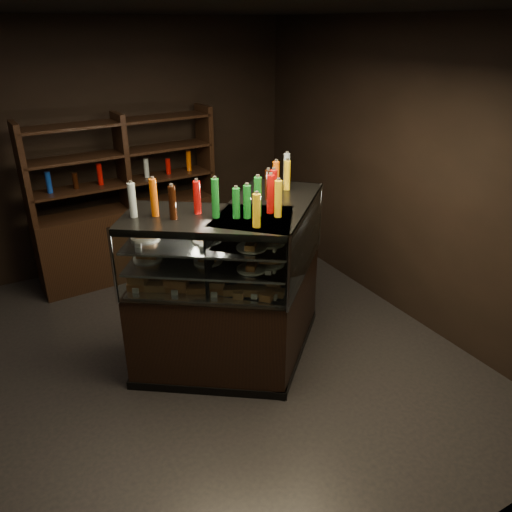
{
  "coord_description": "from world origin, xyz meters",
  "views": [
    {
      "loc": [
        -1.23,
        -3.7,
        2.9
      ],
      "look_at": [
        0.59,
        -0.41,
        1.15
      ],
      "focal_mm": 35.0,
      "sensor_mm": 36.0,
      "label": 1
    }
  ],
  "objects": [
    {
      "name": "display_case",
      "position": [
        0.53,
        -0.22,
        0.51
      ],
      "size": [
        2.12,
        1.47,
        1.52
      ],
      "rotation": [
        0.0,
        0.0,
        0.08
      ],
      "color": "black",
      "rests_on": "ground"
    },
    {
      "name": "ground",
      "position": [
        0.0,
        0.0,
        0.0
      ],
      "size": [
        5.0,
        5.0,
        0.0
      ],
      "primitive_type": "plane",
      "color": "black",
      "rests_on": "ground"
    },
    {
      "name": "room_shell",
      "position": [
        0.0,
        0.0,
        1.94
      ],
      "size": [
        5.02,
        5.02,
        3.01
      ],
      "color": "black",
      "rests_on": "ground"
    },
    {
      "name": "bottles_top",
      "position": [
        0.53,
        -0.22,
        1.65
      ],
      "size": [
        1.54,
        0.85,
        0.3
      ],
      "color": "silver",
      "rests_on": "display_case"
    },
    {
      "name": "potted_conifer",
      "position": [
        0.92,
        0.86,
        0.47
      ],
      "size": [
        0.38,
        0.38,
        0.82
      ],
      "rotation": [
        0.0,
        0.0,
        -0.16
      ],
      "color": "black",
      "rests_on": "ground"
    },
    {
      "name": "food_display",
      "position": [
        0.53,
        -0.23,
        1.1
      ],
      "size": [
        1.72,
        1.0,
        0.46
      ],
      "color": "#C38246",
      "rests_on": "display_case"
    },
    {
      "name": "back_shelving",
      "position": [
        0.18,
        2.05,
        0.61
      ],
      "size": [
        2.24,
        0.57,
        2.0
      ],
      "rotation": [
        0.0,
        0.0,
        0.07
      ],
      "color": "black",
      "rests_on": "ground"
    }
  ]
}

